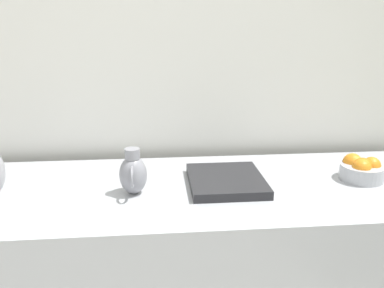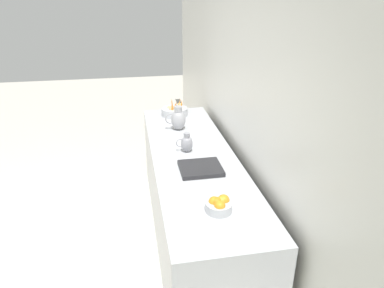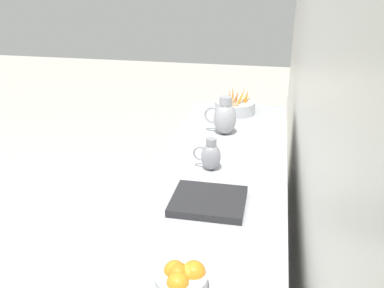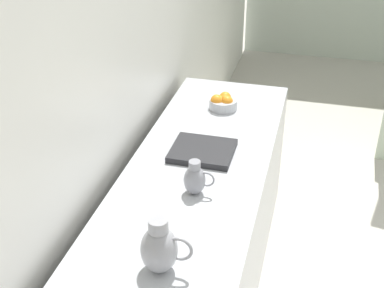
{
  "view_description": "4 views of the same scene",
  "coord_description": "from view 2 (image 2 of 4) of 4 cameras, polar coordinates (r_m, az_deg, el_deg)",
  "views": [
    {
      "loc": [
        -0.02,
        -0.21,
        1.52
      ],
      "look_at": [
        -1.34,
        -0.09,
        1.12
      ],
      "focal_mm": 36.17,
      "sensor_mm": 36.0,
      "label": 1
    },
    {
      "loc": [
        -0.95,
        2.53,
        2.26
      ],
      "look_at": [
        -1.44,
        -0.12,
        1.06
      ],
      "focal_mm": 32.75,
      "sensor_mm": 36.0,
      "label": 2
    },
    {
      "loc": [
        -1.74,
        1.76,
        1.92
      ],
      "look_at": [
        -1.32,
        -0.3,
        1.05
      ],
      "focal_mm": 39.6,
      "sensor_mm": 36.0,
      "label": 3
    },
    {
      "loc": [
        -0.91,
        -2.38,
        2.41
      ],
      "look_at": [
        -1.47,
        -0.2,
        1.11
      ],
      "focal_mm": 49.65,
      "sensor_mm": 36.0,
      "label": 4
    }
  ],
  "objects": [
    {
      "name": "ground_plane",
      "position": [
        3.52,
        -24.69,
        -18.55
      ],
      "size": [
        14.44,
        14.44,
        0.0
      ],
      "primitive_type": "plane",
      "color": "#B7B2A5"
    },
    {
      "name": "metal_pitcher_short",
      "position": [
        3.15,
        -0.87,
        0.12
      ],
      "size": [
        0.15,
        0.11,
        0.18
      ],
      "color": "gray",
      "rests_on": "prep_counter"
    },
    {
      "name": "vegetable_colander",
      "position": [
        4.09,
        -2.83,
        5.37
      ],
      "size": [
        0.3,
        0.3,
        0.21
      ],
      "color": "#ADAFB5",
      "rests_on": "prep_counter"
    },
    {
      "name": "orange_bowl",
      "position": [
        2.36,
        4.42,
        -9.8
      ],
      "size": [
        0.18,
        0.18,
        0.1
      ],
      "color": "#ADAFB5",
      "rests_on": "prep_counter"
    },
    {
      "name": "metal_pitcher_tall",
      "position": [
        3.64,
        -2.28,
        4.05
      ],
      "size": [
        0.21,
        0.15,
        0.25
      ],
      "color": "#939399",
      "rests_on": "prep_counter"
    },
    {
      "name": "prep_counter",
      "position": [
        3.34,
        0.21,
        -8.68
      ],
      "size": [
        0.73,
        2.63,
        0.9
      ],
      "primitive_type": "cube",
      "color": "#ADAFB5",
      "rests_on": "ground_plane"
    },
    {
      "name": "counter_sink_basin",
      "position": [
        2.85,
        1.4,
        -3.96
      ],
      "size": [
        0.34,
        0.3,
        0.04
      ],
      "primitive_type": "cube",
      "color": "#232326",
      "rests_on": "prep_counter"
    },
    {
      "name": "tile_wall_left",
      "position": [
        2.59,
        12.84,
        6.41
      ],
      "size": [
        0.1,
        7.59,
        3.0
      ],
      "primitive_type": "cube",
      "color": "white",
      "rests_on": "ground_plane"
    }
  ]
}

